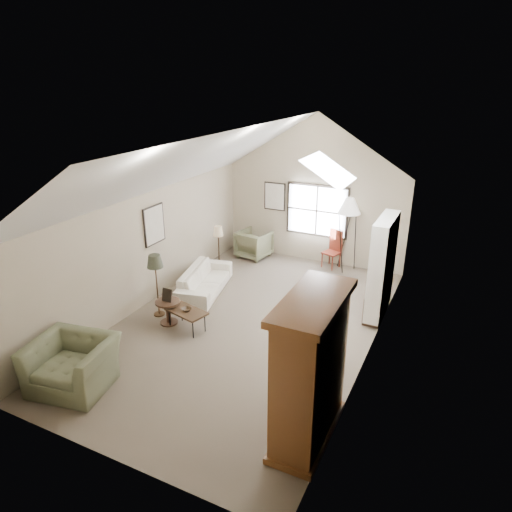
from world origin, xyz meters
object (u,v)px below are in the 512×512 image
at_px(sofa, 205,280).
at_px(armchair_far, 254,244).
at_px(side_table, 168,312).
at_px(side_chair, 332,249).
at_px(coffee_table, 187,320).
at_px(armoire, 310,371).
at_px(armchair_near, 72,364).

xyz_separation_m(sofa, armchair_far, (0.07, 2.54, 0.09)).
xyz_separation_m(side_table, side_chair, (2.17, 4.36, 0.26)).
distance_m(armchair_far, side_table, 4.14).
bearing_deg(coffee_table, side_table, 175.71).
distance_m(armoire, armchair_near, 4.00).
xyz_separation_m(armoire, armchair_far, (-3.73, 5.87, -0.71)).
height_order(armoire, side_chair, armoire).
distance_m(side_table, side_chair, 4.88).
xyz_separation_m(sofa, side_table, (0.10, -1.60, -0.04)).
relative_size(side_table, side_chair, 0.50).
relative_size(armchair_near, coffee_table, 1.52).
height_order(armchair_near, side_table, armchair_near).
height_order(armoire, sofa, armoire).
bearing_deg(armchair_far, side_chair, -164.93).
height_order(armchair_far, side_chair, side_chair).
relative_size(armchair_near, armchair_far, 1.50).
bearing_deg(side_table, armoire, -25.17).
bearing_deg(sofa, side_table, 170.61).
xyz_separation_m(coffee_table, side_chair, (1.68, 4.40, 0.30)).
bearing_deg(coffee_table, armchair_near, -106.06).
xyz_separation_m(coffee_table, side_table, (-0.49, 0.04, 0.04)).
distance_m(armoire, sofa, 5.12).
distance_m(armchair_near, coffee_table, 2.45).
relative_size(sofa, coffee_table, 2.44).
relative_size(sofa, side_table, 3.99).
xyz_separation_m(sofa, coffee_table, (0.59, -1.64, -0.08)).
bearing_deg(armchair_near, armchair_far, 77.71).
bearing_deg(armoire, armchair_near, -170.61).
distance_m(armoire, coffee_table, 3.74).
height_order(sofa, side_chair, side_chair).
height_order(armchair_near, armchair_far, armchair_near).
height_order(coffee_table, side_chair, side_chair).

